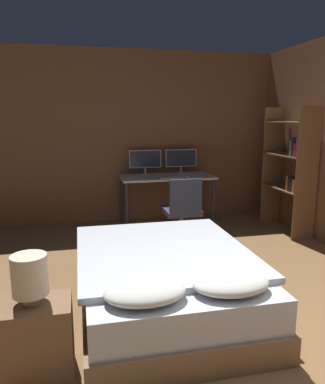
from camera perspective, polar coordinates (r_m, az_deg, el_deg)
wall_back at (r=6.11m, az=-1.79°, el=8.35°), size 12.00×0.06×2.70m
bed at (r=3.35m, az=0.44°, el=-13.46°), size 1.47×1.94×0.61m
nightstand at (r=2.72m, az=-18.91°, el=-20.68°), size 0.48×0.34×0.52m
bedside_lamp at (r=2.51m, az=-19.59°, el=-11.88°), size 0.22×0.22×0.32m
desk at (r=5.82m, az=0.66°, el=1.58°), size 1.43×0.69×0.77m
monitor_left at (r=5.95m, az=-2.65°, el=4.88°), size 0.52×0.16×0.39m
monitor_right at (r=6.08m, az=2.84°, el=5.01°), size 0.52×0.16×0.39m
keyboard at (r=5.57m, az=1.23°, el=2.19°), size 0.34×0.13×0.02m
computer_mouse at (r=5.64m, az=3.83°, el=2.37°), size 0.07×0.05×0.04m
office_chair at (r=5.11m, az=3.04°, el=-3.59°), size 0.52×0.52×0.88m
bookshelf at (r=5.67m, az=19.18°, el=3.92°), size 0.34×0.95×1.81m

